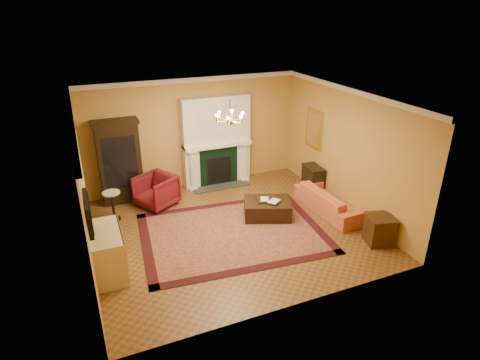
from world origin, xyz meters
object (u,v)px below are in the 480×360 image
pedestal_table (113,204)px  coral_sofa (330,197)px  leather_ottoman (267,209)px  commode (107,252)px  end_table (379,230)px  wingback_armchair (156,189)px  console_table (312,180)px  china_cabinet (120,163)px

pedestal_table → coral_sofa: 5.23m
pedestal_table → leather_ottoman: size_ratio=0.67×
commode → end_table: commode is taller
wingback_armchair → end_table: wingback_armchair is taller
commode → leather_ottoman: bearing=12.2°
pedestal_table → end_table: bearing=-32.2°
pedestal_table → wingback_armchair: bearing=17.4°
pedestal_table → console_table: (5.18, -0.49, -0.07)m
pedestal_table → china_cabinet: bearing=69.9°
console_table → end_table: bearing=-86.1°
end_table → commode: bearing=167.9°
console_table → coral_sofa: bearing=-95.5°
commode → wingback_armchair: bearing=59.6°
wingback_armchair → pedestal_table: size_ratio=1.23×
wingback_armchair → pedestal_table: 1.15m
china_cabinet → wingback_armchair: size_ratio=2.30×
china_cabinet → pedestal_table: size_ratio=2.82×
china_cabinet → console_table: bearing=-18.2°
china_cabinet → coral_sofa: 5.34m
coral_sofa → console_table: size_ratio=2.83×
console_table → commode: bearing=-158.9°
pedestal_table → console_table: pedestal_table is taller
china_cabinet → end_table: china_cabinet is taller
wingback_armchair → coral_sofa: 4.34m
china_cabinet → end_table: size_ratio=3.43×
commode → console_table: (5.51, 1.58, -0.09)m
china_cabinet → leather_ottoman: size_ratio=1.89×
commode → console_table: bearing=16.3°
pedestal_table → commode: commode is taller
china_cabinet → end_table: bearing=-42.7°
console_table → pedestal_table: bearing=179.8°
coral_sofa → end_table: (0.15, -1.59, -0.09)m
wingback_armchair → china_cabinet: bearing=-162.2°
coral_sofa → leather_ottoman: size_ratio=1.85×
console_table → china_cabinet: bearing=168.0°
end_table → console_table: console_table is taller
coral_sofa → end_table: 1.60m
wingback_armchair → console_table: wingback_armchair is taller
china_cabinet → pedestal_table: bearing=-111.2°
china_cabinet → coral_sofa: size_ratio=1.02×
pedestal_table → coral_sofa: coral_sofa is taller
commode → end_table: size_ratio=2.00×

